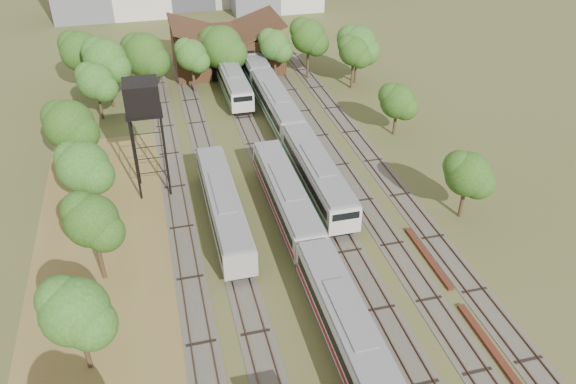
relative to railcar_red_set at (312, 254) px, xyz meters
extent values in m
plane|color=#475123|center=(2.00, -8.73, -1.91)|extent=(240.00, 240.00, 0.00)
cube|color=brown|center=(-16.00, -0.73, -1.89)|extent=(14.00, 60.00, 0.04)
cube|color=#4C473D|center=(-10.00, 16.27, -1.88)|extent=(2.60, 80.00, 0.06)
cube|color=#472D1E|center=(-10.72, 16.27, -1.79)|extent=(0.08, 80.00, 0.14)
cube|color=#472D1E|center=(-9.28, 16.27, -1.79)|extent=(0.08, 80.00, 0.14)
cube|color=#4C473D|center=(-6.00, 16.27, -1.88)|extent=(2.60, 80.00, 0.06)
cube|color=#472D1E|center=(-6.72, 16.27, -1.79)|extent=(0.08, 80.00, 0.14)
cube|color=#472D1E|center=(-5.28, 16.27, -1.79)|extent=(0.08, 80.00, 0.14)
cube|color=#4C473D|center=(0.00, 16.27, -1.88)|extent=(2.60, 80.00, 0.06)
cube|color=#472D1E|center=(-0.72, 16.27, -1.79)|extent=(0.08, 80.00, 0.14)
cube|color=#472D1E|center=(0.72, 16.27, -1.79)|extent=(0.08, 80.00, 0.14)
cube|color=#4C473D|center=(4.00, 16.27, -1.88)|extent=(2.60, 80.00, 0.06)
cube|color=#472D1E|center=(3.28, 16.27, -1.79)|extent=(0.08, 80.00, 0.14)
cube|color=#472D1E|center=(4.72, 16.27, -1.79)|extent=(0.08, 80.00, 0.14)
cube|color=#4C473D|center=(8.00, 16.27, -1.88)|extent=(2.60, 80.00, 0.06)
cube|color=#472D1E|center=(7.28, 16.27, -1.79)|extent=(0.08, 80.00, 0.14)
cube|color=#472D1E|center=(8.72, 16.27, -1.79)|extent=(0.08, 80.00, 0.14)
cube|color=#4C473D|center=(12.00, 16.27, -1.88)|extent=(2.60, 80.00, 0.06)
cube|color=#472D1E|center=(11.28, 16.27, -1.79)|extent=(0.08, 80.00, 0.14)
cube|color=#472D1E|center=(12.72, 16.27, -1.79)|extent=(0.08, 80.00, 0.14)
cube|color=black|center=(0.00, -8.69, -1.52)|extent=(2.17, 15.64, 0.79)
cube|color=beige|center=(0.00, -8.69, 0.11)|extent=(2.87, 17.00, 2.47)
cube|color=black|center=(0.00, -8.69, 0.41)|extent=(2.93, 15.64, 0.84)
cube|color=slate|center=(0.00, -8.69, 1.53)|extent=(2.64, 16.66, 0.36)
cube|color=maroon|center=(0.00, -8.69, -0.58)|extent=(2.93, 16.66, 0.44)
cube|color=black|center=(0.00, 8.81, -1.52)|extent=(2.17, 15.64, 0.79)
cube|color=beige|center=(0.00, 8.81, 0.11)|extent=(2.87, 17.00, 2.47)
cube|color=black|center=(0.00, 8.81, 0.41)|extent=(2.93, 15.64, 0.84)
cube|color=slate|center=(0.00, 8.81, 1.53)|extent=(2.64, 16.66, 0.36)
cube|color=maroon|center=(0.00, 8.81, -0.58)|extent=(2.93, 16.66, 0.44)
cube|color=black|center=(4.00, 11.77, -1.50)|extent=(2.27, 15.64, 0.83)
cube|color=beige|center=(4.00, 11.77, 0.20)|extent=(2.99, 17.00, 2.58)
cube|color=black|center=(4.00, 11.77, 0.51)|extent=(3.05, 15.64, 0.88)
cube|color=slate|center=(4.00, 11.77, 1.68)|extent=(2.75, 16.66, 0.37)
cube|color=#175C32|center=(4.00, 11.77, -0.52)|extent=(3.05, 16.66, 0.46)
cube|color=beige|center=(4.00, 3.32, 0.07)|extent=(3.03, 0.25, 2.32)
cube|color=black|center=(4.00, 29.27, -1.50)|extent=(2.27, 15.64, 0.83)
cube|color=beige|center=(4.00, 29.27, 0.20)|extent=(2.99, 17.00, 2.58)
cube|color=black|center=(4.00, 29.27, 0.51)|extent=(3.05, 15.64, 0.88)
cube|color=slate|center=(4.00, 29.27, 1.68)|extent=(2.75, 16.66, 0.37)
cube|color=#175C32|center=(4.00, 29.27, -0.52)|extent=(3.05, 16.66, 0.46)
cube|color=black|center=(4.00, 46.77, -1.50)|extent=(2.27, 15.64, 0.83)
cube|color=beige|center=(4.00, 46.77, 0.20)|extent=(2.99, 17.00, 2.58)
cube|color=black|center=(4.00, 46.77, 0.51)|extent=(3.05, 15.64, 0.88)
cube|color=slate|center=(4.00, 46.77, 1.68)|extent=(2.75, 16.66, 0.37)
cube|color=#175C32|center=(4.00, 46.77, -0.52)|extent=(3.05, 16.66, 0.46)
cube|color=black|center=(0.00, 38.75, -1.51)|extent=(2.19, 14.72, 0.80)
cube|color=beige|center=(0.00, 38.75, 0.13)|extent=(2.89, 16.00, 2.49)
cube|color=black|center=(0.00, 38.75, 0.43)|extent=(2.95, 14.72, 0.85)
cube|color=slate|center=(0.00, 38.75, 1.55)|extent=(2.66, 15.68, 0.36)
cube|color=#175C32|center=(0.00, 38.75, -0.57)|extent=(2.95, 15.68, 0.45)
cube|color=beige|center=(0.00, 30.80, 0.00)|extent=(2.93, 0.25, 2.24)
cube|color=black|center=(-6.00, 8.73, -1.53)|extent=(2.10, 16.56, 0.76)
cube|color=gray|center=(-6.00, 8.73, 0.05)|extent=(2.77, 18.00, 2.39)
cube|color=black|center=(-6.00, 8.73, 0.33)|extent=(2.83, 16.56, 0.81)
cube|color=slate|center=(-6.00, 8.73, 1.41)|extent=(2.55, 17.64, 0.34)
cylinder|color=black|center=(-13.42, 14.93, 2.40)|extent=(0.22, 0.22, 8.62)
cylinder|color=black|center=(-10.51, 14.93, 2.40)|extent=(0.22, 0.22, 8.62)
cylinder|color=black|center=(-13.42, 17.84, 2.40)|extent=(0.22, 0.22, 8.62)
cylinder|color=black|center=(-10.51, 17.84, 2.40)|extent=(0.22, 0.22, 8.62)
cube|color=black|center=(-11.97, 16.38, 6.81)|extent=(3.40, 3.40, 0.20)
cube|color=black|center=(-11.97, 16.38, 8.37)|extent=(3.23, 3.23, 2.91)
cube|color=#582719|center=(10.00, -10.96, -1.78)|extent=(0.54, 8.14, 0.27)
cube|color=#582719|center=(10.20, -0.89, -1.78)|extent=(0.52, 8.36, 0.27)
cube|color=#352313|center=(1.00, 49.27, 0.84)|extent=(16.00, 11.00, 5.50)
cube|color=#352313|center=(-3.00, 49.27, 4.19)|extent=(8.45, 11.55, 2.96)
cube|color=#352313|center=(5.00, 49.27, 4.19)|extent=(8.45, 11.55, 2.96)
cube|color=black|center=(1.00, 43.82, 0.29)|extent=(6.40, 0.15, 4.12)
cylinder|color=#382616|center=(-17.66, -5.69, 0.16)|extent=(0.36, 0.36, 4.14)
sphere|color=#1D4512|center=(-17.66, -5.69, 3.36)|extent=(4.51, 4.51, 4.51)
cylinder|color=#382616|center=(-16.85, 3.59, 0.37)|extent=(0.36, 0.36, 4.56)
sphere|color=#1D4512|center=(-16.85, 3.59, 3.90)|extent=(4.23, 4.23, 4.23)
cylinder|color=#382616|center=(-18.21, 14.61, -0.10)|extent=(0.36, 0.36, 3.62)
sphere|color=#1D4512|center=(-18.21, 14.61, 2.69)|extent=(4.93, 4.93, 4.93)
cylinder|color=#382616|center=(-19.95, 23.51, 0.02)|extent=(0.36, 0.36, 3.87)
sphere|color=#1D4512|center=(-19.95, 23.51, 3.01)|extent=(5.32, 5.32, 5.32)
cylinder|color=#382616|center=(-17.54, 35.10, 0.07)|extent=(0.36, 0.36, 3.97)
sphere|color=#1D4512|center=(-17.54, 35.10, 3.14)|extent=(4.57, 4.57, 4.57)
cylinder|color=#382616|center=(-19.53, 43.88, 0.49)|extent=(0.36, 0.36, 4.81)
sphere|color=#1D4512|center=(-19.53, 43.88, 4.21)|extent=(5.42, 5.42, 5.42)
cylinder|color=#382616|center=(-16.20, 38.59, 0.65)|extent=(0.36, 0.36, 5.13)
sphere|color=#1D4512|center=(-16.20, 38.59, 4.62)|extent=(5.41, 5.41, 5.41)
cylinder|color=#382616|center=(-11.31, 42.68, 0.19)|extent=(0.36, 0.36, 4.20)
sphere|color=#1D4512|center=(-11.31, 42.68, 3.43)|extent=(5.98, 5.98, 5.98)
cylinder|color=#382616|center=(-5.10, 40.93, 0.19)|extent=(0.36, 0.36, 4.21)
sphere|color=#1D4512|center=(-5.10, 40.93, 3.44)|extent=(4.23, 4.23, 4.23)
cylinder|color=#382616|center=(-0.46, 44.14, 0.05)|extent=(0.36, 0.36, 3.92)
sphere|color=#1D4512|center=(-0.46, 44.14, 3.08)|extent=(6.16, 6.16, 6.16)
cylinder|color=#382616|center=(6.86, 42.06, 0.21)|extent=(0.36, 0.36, 4.24)
sphere|color=#1D4512|center=(6.86, 42.06, 3.48)|extent=(4.29, 4.29, 4.29)
cylinder|color=#382616|center=(11.80, 42.01, 0.56)|extent=(0.36, 0.36, 4.95)
sphere|color=#1D4512|center=(11.80, 42.01, 4.39)|extent=(4.92, 4.92, 4.92)
cylinder|color=#382616|center=(18.03, 38.57, 0.31)|extent=(0.36, 0.36, 4.44)
sphere|color=#1D4512|center=(18.03, 38.57, 3.73)|extent=(5.35, 5.35, 5.35)
cylinder|color=#382616|center=(16.01, 4.15, -0.06)|extent=(0.36, 0.36, 3.71)
sphere|color=#1D4512|center=(16.01, 4.15, 2.80)|extent=(4.18, 4.18, 4.18)
cylinder|color=#382616|center=(16.83, 21.70, -0.20)|extent=(0.36, 0.36, 3.43)
sphere|color=#1D4512|center=(16.83, 21.70, 2.45)|extent=(4.11, 4.11, 4.11)
cylinder|color=#382616|center=(16.80, 36.69, 0.22)|extent=(0.36, 0.36, 4.27)
sphere|color=#1D4512|center=(16.80, 36.69, 3.53)|extent=(4.08, 4.08, 4.08)
camera|label=1|loc=(-10.94, -34.25, 29.35)|focal=35.00mm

